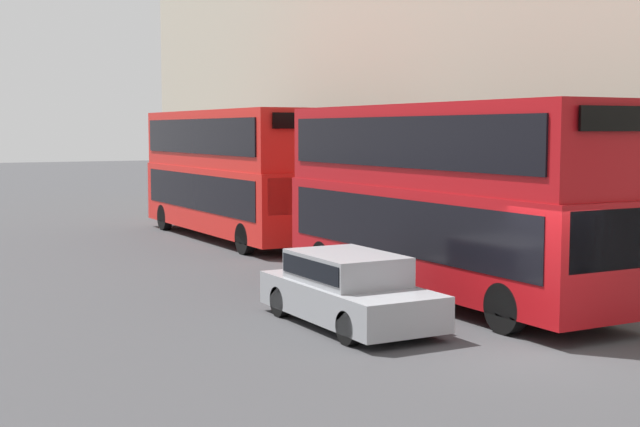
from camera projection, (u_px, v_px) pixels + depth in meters
ground_plane at (538, 353)px, 15.66m from camera, size 200.00×200.00×0.00m
bus_leading at (442, 192)px, 20.61m from camera, size 2.59×10.46×4.49m
bus_second_in_queue at (230, 169)px, 31.79m from camera, size 2.59×11.06×4.59m
car_dark_sedan at (348, 287)px, 17.84m from camera, size 1.89×4.45×1.45m
pedestrian at (346, 220)px, 30.58m from camera, size 0.36×0.36×1.77m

